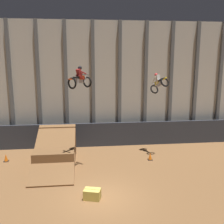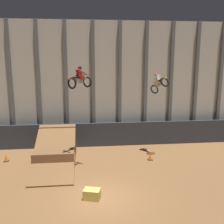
% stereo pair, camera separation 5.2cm
% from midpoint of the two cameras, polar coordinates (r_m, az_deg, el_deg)
% --- Properties ---
extents(ground_plane, '(60.00, 60.00, 0.00)m').
position_cam_midpoint_polar(ground_plane, '(15.29, -2.19, -18.17)').
color(ground_plane, brown).
extents(arena_back_wall, '(32.00, 0.40, 10.83)m').
position_cam_midpoint_polar(arena_back_wall, '(23.31, -4.01, 6.12)').
color(arena_back_wall, beige).
rests_on(arena_back_wall, ground_plane).
extents(lower_barrier, '(31.36, 0.20, 2.10)m').
position_cam_midpoint_polar(lower_barrier, '(23.08, -3.76, -4.98)').
color(lower_barrier, '#2D333D').
rests_on(lower_barrier, ground_plane).
extents(dirt_ramp, '(2.86, 6.06, 2.47)m').
position_cam_midpoint_polar(dirt_ramp, '(20.18, -12.00, -8.31)').
color(dirt_ramp, brown).
rests_on(dirt_ramp, ground_plane).
extents(rider_bike_left_air, '(1.57, 1.60, 1.44)m').
position_cam_midpoint_polar(rider_bike_left_air, '(17.06, -6.97, 7.13)').
color(rider_bike_left_air, black).
extents(rider_bike_right_air, '(1.30, 1.83, 1.67)m').
position_cam_midpoint_polar(rider_bike_right_air, '(20.53, 10.23, 6.23)').
color(rider_bike_right_air, black).
extents(traffic_cone_near_ramp, '(0.36, 0.36, 0.58)m').
position_cam_midpoint_polar(traffic_cone_near_ramp, '(21.50, -22.00, -9.21)').
color(traffic_cone_near_ramp, black).
rests_on(traffic_cone_near_ramp, ground_plane).
extents(traffic_cone_arena_edge, '(0.36, 0.36, 0.58)m').
position_cam_midpoint_polar(traffic_cone_arena_edge, '(20.46, 8.39, -9.53)').
color(traffic_cone_arena_edge, black).
rests_on(traffic_cone_arena_edge, ground_plane).
extents(hay_bale_trackside, '(1.03, 0.83, 0.57)m').
position_cam_midpoint_polar(hay_bale_trackside, '(15.09, -4.28, -17.39)').
color(hay_bale_trackside, '#CCB751').
rests_on(hay_bale_trackside, ground_plane).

